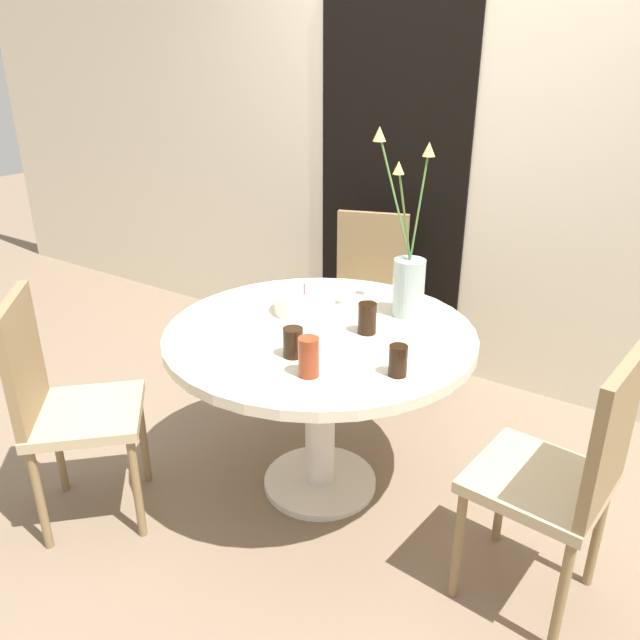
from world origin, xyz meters
TOP-DOWN VIEW (x-y plane):
  - ground_plane at (0.00, 0.00)m, footprint 16.00×16.00m
  - wall_back at (0.00, 1.32)m, footprint 8.00×0.05m
  - doorway_panel at (-0.40, 1.29)m, footprint 0.90×0.01m
  - dining_table at (0.00, 0.00)m, footprint 1.19×1.19m
  - chair_left_flank at (-0.32, 0.92)m, footprint 0.51×0.51m
  - chair_right_flank at (-0.69, -0.69)m, footprint 0.57×0.57m
  - chair_far_back at (0.97, -0.09)m, footprint 0.43×0.43m
  - birthday_cake at (-0.15, 0.11)m, footprint 0.25×0.25m
  - flower_vase at (0.20, 0.32)m, footprint 0.26×0.20m
  - side_plate at (-0.25, -0.23)m, footprint 0.21×0.21m
  - drink_glass_0 at (0.18, -0.33)m, footprint 0.07×0.07m
  - drink_glass_1 at (0.05, -0.24)m, footprint 0.07×0.07m
  - drink_glass_2 at (0.42, -0.16)m, footprint 0.06×0.06m
  - drink_glass_3 at (0.16, 0.07)m, footprint 0.07×0.07m

SIDE VIEW (x-z plane):
  - ground_plane at x=0.00m, z-range 0.00..0.00m
  - chair_left_flank at x=-0.32m, z-range 0.07..1.00m
  - chair_right_flank at x=-0.69m, z-range 0.07..1.00m
  - chair_far_back at x=0.97m, z-range 0.07..1.00m
  - dining_table at x=0.00m, z-range 0.23..0.96m
  - side_plate at x=-0.25m, z-range 0.73..0.74m
  - birthday_cake at x=-0.15m, z-range 0.70..0.83m
  - drink_glass_2 at x=0.42m, z-range 0.73..0.83m
  - drink_glass_1 at x=0.05m, z-range 0.73..0.83m
  - drink_glass_3 at x=0.16m, z-range 0.73..0.85m
  - drink_glass_0 at x=0.18m, z-range 0.73..0.86m
  - flower_vase at x=0.20m, z-range 0.53..1.26m
  - doorway_panel at x=-0.40m, z-range 0.00..2.05m
  - wall_back at x=0.00m, z-range 0.00..2.60m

